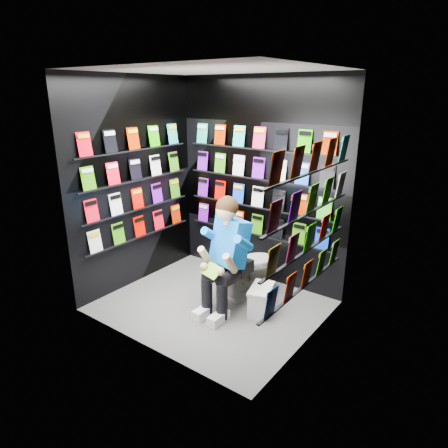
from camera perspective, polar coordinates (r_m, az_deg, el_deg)
The scene contains 14 objects.
floor at distance 4.80m, azimuth -1.79°, elevation -11.55°, with size 2.40×2.40×0.00m, color #5D5D5B.
ceiling at distance 4.16m, azimuth -2.17°, elevation 21.22°, with size 2.40×2.40×0.00m, color white.
wall_back at distance 5.10m, azimuth 5.07°, elevation 5.94°, with size 2.40×0.04×2.60m, color black.
wall_front at distance 3.60m, azimuth -11.88°, elevation 0.29°, with size 2.40×0.04×2.60m, color black.
wall_left at distance 5.11m, azimuth -12.62°, elevation 5.60°, with size 0.04×2.00×2.60m, color black.
wall_right at distance 3.70m, azimuth 12.77°, elevation 0.72°, with size 0.04×2.00×2.60m, color black.
comics_back at distance 5.07m, azimuth 4.89°, elevation 5.93°, with size 2.10×0.06×1.37m, color #EA0800, non-canonical shape.
comics_left at distance 5.09m, azimuth -12.40°, elevation 5.61°, with size 0.06×1.70×1.37m, color #EA0800, non-canonical shape.
comics_right at distance 3.71m, azimuth 12.35°, elevation 0.88°, with size 0.06×1.70×1.37m, color #EA0800, non-canonical shape.
toilet at distance 4.91m, azimuth 3.60°, elevation -6.00°, with size 0.42×0.75×0.73m, color silver.
longbox at distance 4.61m, azimuth 5.28°, elevation -10.91°, with size 0.21×0.38×0.29m, color silver.
longbox_lid at distance 4.53m, azimuth 5.34°, elevation -9.17°, with size 0.23×0.40×0.03m, color silver.
reader at distance 4.46m, azimuth 1.04°, elevation -2.72°, with size 0.55×0.80×1.47m, color blue, non-canonical shape.
held_comic at distance 4.28m, azimuth -1.72°, elevation -6.68°, with size 0.24×0.01×0.17m, color #15933D.
Camera 1 is at (2.59, -3.25, 2.40)m, focal length 32.00 mm.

